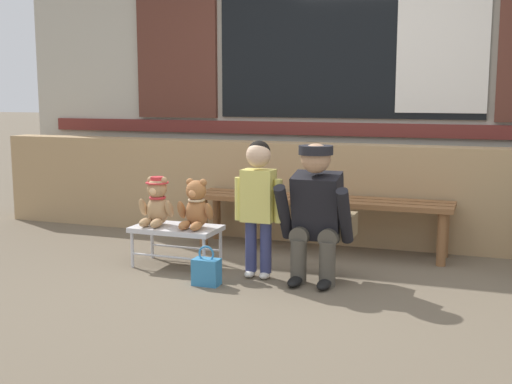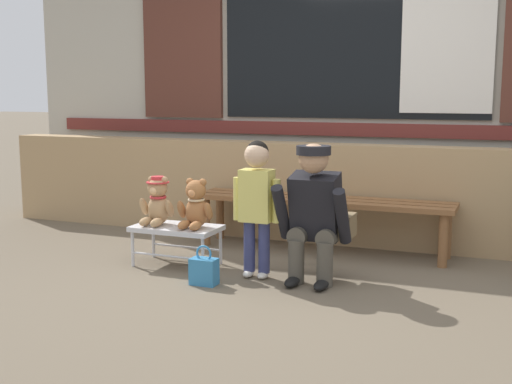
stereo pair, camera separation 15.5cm
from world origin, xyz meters
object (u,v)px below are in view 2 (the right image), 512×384
at_px(wooden_bench_long, 322,206).
at_px(adult_crouching, 316,213).
at_px(child_standing, 257,194).
at_px(handbag_on_ground, 204,271).
at_px(small_display_bench, 177,230).
at_px(teddy_bear_with_hat, 157,202).
at_px(teddy_bear_plain, 195,206).

distance_m(wooden_bench_long, adult_crouching, 0.87).
distance_m(child_standing, handbag_on_ground, 0.64).
height_order(small_display_bench, teddy_bear_with_hat, teddy_bear_with_hat).
height_order(small_display_bench, handbag_on_ground, small_display_bench).
relative_size(teddy_bear_with_hat, handbag_on_ground, 1.34).
xyz_separation_m(teddy_bear_with_hat, adult_crouching, (1.24, -0.03, 0.01)).
distance_m(small_display_bench, teddy_bear_plain, 0.25).
xyz_separation_m(wooden_bench_long, teddy_bear_plain, (-0.72, -0.81, 0.09)).
relative_size(small_display_bench, handbag_on_ground, 2.35).
bearing_deg(adult_crouching, handbag_on_ground, -152.73).
xyz_separation_m(child_standing, handbag_on_ground, (-0.26, -0.30, -0.50)).
bearing_deg(teddy_bear_plain, wooden_bench_long, 48.35).
height_order(wooden_bench_long, teddy_bear_plain, teddy_bear_plain).
distance_m(teddy_bear_plain, handbag_on_ground, 0.58).
bearing_deg(handbag_on_ground, small_display_bench, 137.61).
bearing_deg(wooden_bench_long, teddy_bear_with_hat, -142.09).
height_order(wooden_bench_long, teddy_bear_with_hat, teddy_bear_with_hat).
distance_m(teddy_bear_plain, adult_crouching, 0.92).
relative_size(child_standing, adult_crouching, 1.01).
relative_size(child_standing, handbag_on_ground, 3.52).
distance_m(small_display_bench, handbag_on_ground, 0.58).
bearing_deg(teddy_bear_with_hat, small_display_bench, -0.77).
relative_size(teddy_bear_with_hat, adult_crouching, 0.38).
bearing_deg(teddy_bear_plain, teddy_bear_with_hat, 179.87).
bearing_deg(adult_crouching, teddy_bear_with_hat, 178.67).
bearing_deg(teddy_bear_plain, small_display_bench, -179.49).
bearing_deg(teddy_bear_with_hat, child_standing, -5.44).
xyz_separation_m(teddy_bear_plain, adult_crouching, (0.92, -0.03, 0.02)).
height_order(wooden_bench_long, child_standing, child_standing).
height_order(wooden_bench_long, adult_crouching, adult_crouching).
bearing_deg(small_display_bench, wooden_bench_long, 42.68).
bearing_deg(teddy_bear_plain, child_standing, -8.71).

